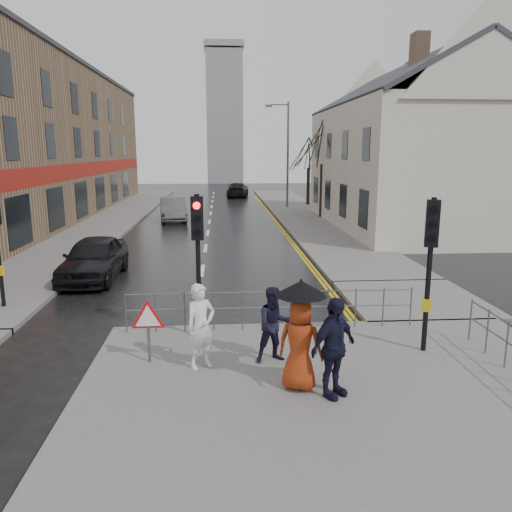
{
  "coord_description": "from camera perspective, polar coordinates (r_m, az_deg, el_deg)",
  "views": [
    {
      "loc": [
        0.74,
        -11.15,
        4.49
      ],
      "look_at": [
        1.73,
        2.74,
        1.55
      ],
      "focal_mm": 35.0,
      "sensor_mm": 36.0,
      "label": 1
    }
  ],
  "objects": [
    {
      "name": "ground",
      "position": [
        12.04,
        -7.4,
        -10.07
      ],
      "size": [
        120.0,
        120.0,
        0.0
      ],
      "primitive_type": "plane",
      "color": "black",
      "rests_on": "ground"
    },
    {
      "name": "near_pavement",
      "position": [
        9.12,
        11.35,
        -17.31
      ],
      "size": [
        10.0,
        9.0,
        0.14
      ],
      "primitive_type": "cube",
      "color": "#605E5B",
      "rests_on": "ground"
    },
    {
      "name": "left_pavement",
      "position": [
        35.19,
        -15.95,
        4.24
      ],
      "size": [
        4.0,
        44.0,
        0.14
      ],
      "primitive_type": "cube",
      "color": "#605E5B",
      "rests_on": "ground"
    },
    {
      "name": "right_pavement",
      "position": [
        36.87,
        4.97,
        4.98
      ],
      "size": [
        4.0,
        40.0,
        0.14
      ],
      "primitive_type": "cube",
      "color": "#605E5B",
      "rests_on": "ground"
    },
    {
      "name": "pavement_bridge_right",
      "position": [
        15.91,
        17.41,
        -4.78
      ],
      "size": [
        4.0,
        4.2,
        0.14
      ],
      "primitive_type": "cube",
      "color": "#605E5B",
      "rests_on": "ground"
    },
    {
      "name": "building_left_terrace",
      "position": [
        35.52,
        -25.65,
        11.6
      ],
      "size": [
        8.0,
        42.0,
        10.0
      ],
      "primitive_type": "cube",
      "color": "#8F6F52",
      "rests_on": "ground"
    },
    {
      "name": "building_right_cream",
      "position": [
        31.25,
        17.44,
        11.91
      ],
      "size": [
        9.0,
        16.4,
        10.1
      ],
      "color": "beige",
      "rests_on": "ground"
    },
    {
      "name": "church_tower",
      "position": [
        73.3,
        -3.6,
        15.42
      ],
      "size": [
        5.0,
        5.0,
        18.0
      ],
      "primitive_type": "cube",
      "color": "gray",
      "rests_on": "ground"
    },
    {
      "name": "traffic_signal_near_left",
      "position": [
        11.54,
        -6.68,
        1.7
      ],
      "size": [
        0.28,
        0.27,
        3.4
      ],
      "color": "black",
      "rests_on": "near_pavement"
    },
    {
      "name": "traffic_signal_near_right",
      "position": [
        11.27,
        19.33,
        0.86
      ],
      "size": [
        0.34,
        0.33,
        3.4
      ],
      "color": "black",
      "rests_on": "near_pavement"
    },
    {
      "name": "guard_railing_front",
      "position": [
        12.36,
        1.75,
        -5.17
      ],
      "size": [
        7.14,
        0.04,
        1.0
      ],
      "color": "#595B5E",
      "rests_on": "near_pavement"
    },
    {
      "name": "warning_sign",
      "position": [
        10.64,
        -12.25,
        -7.27
      ],
      "size": [
        0.8,
        0.07,
        1.35
      ],
      "color": "#595B5E",
      "rests_on": "near_pavement"
    },
    {
      "name": "street_lamp",
      "position": [
        39.48,
        3.4,
        12.21
      ],
      "size": [
        1.83,
        0.25,
        8.0
      ],
      "color": "#595B5E",
      "rests_on": "right_pavement"
    },
    {
      "name": "tree_near",
      "position": [
        33.84,
        7.65,
        12.91
      ],
      "size": [
        2.4,
        2.4,
        6.58
      ],
      "color": "black",
      "rests_on": "right_pavement"
    },
    {
      "name": "tree_far",
      "position": [
        41.79,
        6.06,
        11.76
      ],
      "size": [
        2.4,
        2.4,
        5.64
      ],
      "color": "black",
      "rests_on": "right_pavement"
    },
    {
      "name": "pedestrian_a",
      "position": [
        10.23,
        -6.33,
        -7.97
      ],
      "size": [
        0.77,
        0.7,
        1.76
      ],
      "primitive_type": "imported",
      "rotation": [
        0.0,
        0.0,
        0.56
      ],
      "color": "silver",
      "rests_on": "near_pavement"
    },
    {
      "name": "pedestrian_b",
      "position": [
        10.49,
        2.12,
        -7.85
      ],
      "size": [
        0.89,
        0.76,
        1.6
      ],
      "primitive_type": "imported",
      "rotation": [
        0.0,
        0.0,
        0.22
      ],
      "color": "black",
      "rests_on": "near_pavement"
    },
    {
      "name": "pedestrian_with_umbrella",
      "position": [
        9.24,
        5.08,
        -8.53
      ],
      "size": [
        1.0,
        0.96,
        2.08
      ],
      "color": "#993111",
      "rests_on": "near_pavement"
    },
    {
      "name": "pedestrian_d",
      "position": [
        9.11,
        8.85,
        -10.31
      ],
      "size": [
        1.14,
        1.0,
        1.85
      ],
      "primitive_type": "imported",
      "rotation": [
        0.0,
        0.0,
        0.63
      ],
      "color": "black",
      "rests_on": "near_pavement"
    },
    {
      "name": "car_parked",
      "position": [
        18.59,
        -18.04,
        -0.25
      ],
      "size": [
        1.91,
        4.51,
        1.52
      ],
      "primitive_type": "imported",
      "rotation": [
        0.0,
        0.0,
        -0.03
      ],
      "color": "black",
      "rests_on": "ground"
    },
    {
      "name": "car_mid",
      "position": [
        33.21,
        -9.45,
        5.29
      ],
      "size": [
        2.21,
        4.76,
        1.51
      ],
      "primitive_type": "imported",
      "rotation": [
        0.0,
        0.0,
        0.14
      ],
      "color": "#4A4E50",
      "rests_on": "ground"
    },
    {
      "name": "car_far",
      "position": [
        50.19,
        -2.11,
        7.58
      ],
      "size": [
        2.47,
        5.02,
        1.4
      ],
      "primitive_type": "imported",
      "rotation": [
        0.0,
        0.0,
        3.04
      ],
      "color": "black",
      "rests_on": "ground"
    }
  ]
}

